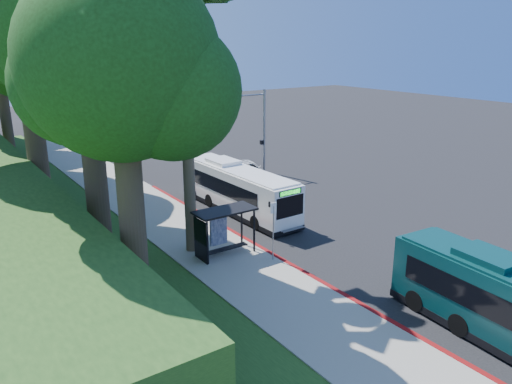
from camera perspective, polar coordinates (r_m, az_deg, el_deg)
ground at (r=32.50m, az=4.33°, el=-2.57°), size 140.00×140.00×0.00m
sidewalk at (r=28.71m, az=-7.13°, el=-5.23°), size 4.50×70.00×0.12m
red_curb at (r=26.68m, az=1.35°, el=-6.87°), size 0.25×30.00×0.13m
grass_verge at (r=31.32m, az=-20.78°, el=-4.39°), size 8.00×70.00×0.06m
bus_shelter at (r=25.76m, az=-4.19°, el=-3.62°), size 3.20×1.51×2.55m
stop_sign_pole at (r=24.95m, az=1.99°, el=-3.60°), size 0.35×0.06×3.17m
traffic_signal_pole at (r=41.41m, az=-0.21°, el=8.05°), size 4.10×0.30×7.00m
palm_tree at (r=24.91m, az=-8.45°, el=20.32°), size 4.20×4.20×14.40m
tree_0 at (r=24.69m, az=-19.09°, el=16.91°), size 8.40×8.00×15.70m
tree_1 at (r=32.29m, az=-25.35°, el=18.79°), size 10.50×10.00×18.26m
tree_2 at (r=40.38m, az=-24.92°, el=14.95°), size 8.82×8.40×15.12m
tree_6 at (r=18.87m, az=-14.89°, el=12.94°), size 7.56×7.20×13.74m
white_bus at (r=32.66m, az=-2.18°, el=0.43°), size 2.51×10.70×3.18m
pickup at (r=39.52m, az=-1.12°, el=2.26°), size 3.82×6.23×1.61m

